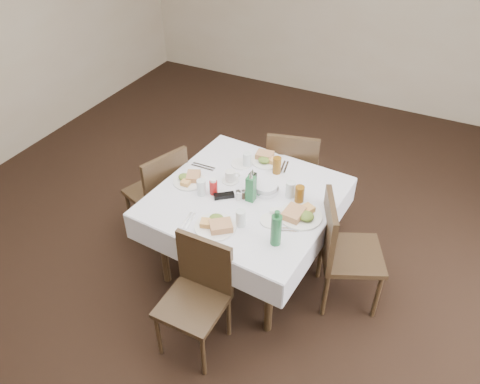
{
  "coord_description": "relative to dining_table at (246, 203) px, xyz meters",
  "views": [
    {
      "loc": [
        1.29,
        -2.42,
        2.93
      ],
      "look_at": [
        0.06,
        0.03,
        0.8
      ],
      "focal_mm": 35.0,
      "sensor_mm": 36.0,
      "label": 1
    }
  ],
  "objects": [
    {
      "name": "meal_west",
      "position": [
        -0.47,
        -0.04,
        0.1
      ],
      "size": [
        0.25,
        0.25,
        0.05
      ],
      "color": "white",
      "rests_on": "dining_table"
    },
    {
      "name": "ground_plane",
      "position": [
        -0.09,
        -0.06,
        -0.68
      ],
      "size": [
        7.0,
        7.0,
        0.0
      ],
      "primitive_type": "plane",
      "color": "black"
    },
    {
      "name": "ketchup_bottle",
      "position": [
        -0.22,
        -0.09,
        0.14
      ],
      "size": [
        0.06,
        0.06,
        0.13
      ],
      "color": "#A91617",
      "rests_on": "dining_table"
    },
    {
      "name": "meal_east",
      "position": [
        0.45,
        -0.06,
        0.11
      ],
      "size": [
        0.31,
        0.31,
        0.07
      ],
      "color": "white",
      "rests_on": "dining_table"
    },
    {
      "name": "cutlery_e",
      "position": [
        0.42,
        -0.23,
        0.09
      ],
      "size": [
        0.17,
        0.11,
        0.01
      ],
      "color": "silver",
      "rests_on": "dining_table"
    },
    {
      "name": "side_plate_a",
      "position": [
        -0.21,
        0.34,
        0.09
      ],
      "size": [
        0.17,
        0.17,
        0.01
      ],
      "color": "white",
      "rests_on": "dining_table"
    },
    {
      "name": "iced_tea_b",
      "position": [
        0.39,
        0.09,
        0.15
      ],
      "size": [
        0.07,
        0.07,
        0.14
      ],
      "color": "brown",
      "rests_on": "dining_table"
    },
    {
      "name": "iced_tea_a",
      "position": [
        0.09,
        0.37,
        0.15
      ],
      "size": [
        0.07,
        0.07,
        0.14
      ],
      "color": "brown",
      "rests_on": "dining_table"
    },
    {
      "name": "meal_north",
      "position": [
        -0.05,
        0.48,
        0.11
      ],
      "size": [
        0.26,
        0.26,
        0.06
      ],
      "color": "white",
      "rests_on": "dining_table"
    },
    {
      "name": "oil_cruet_dark",
      "position": [
        0.02,
        0.06,
        0.17
      ],
      "size": [
        0.05,
        0.05,
        0.21
      ],
      "color": "black",
      "rests_on": "dining_table"
    },
    {
      "name": "sunglasses",
      "position": [
        -0.13,
        -0.1,
        0.1
      ],
      "size": [
        0.15,
        0.13,
        0.03
      ],
      "color": "black",
      "rests_on": "dining_table"
    },
    {
      "name": "water_s",
      "position": [
        0.12,
        -0.32,
        0.15
      ],
      "size": [
        0.07,
        0.07,
        0.13
      ],
      "color": "silver",
      "rests_on": "dining_table"
    },
    {
      "name": "pepper_shaker",
      "position": [
        0.0,
        -0.04,
        0.12
      ],
      "size": [
        0.03,
        0.03,
        0.07
      ],
      "color": "#433226",
      "rests_on": "dining_table"
    },
    {
      "name": "water_n",
      "position": [
        -0.16,
        0.35,
        0.14
      ],
      "size": [
        0.07,
        0.07,
        0.12
      ],
      "color": "silver",
      "rests_on": "dining_table"
    },
    {
      "name": "sugar_caddy",
      "position": [
        0.29,
        -0.1,
        0.1
      ],
      "size": [
        0.09,
        0.07,
        0.04
      ],
      "color": "white",
      "rests_on": "dining_table"
    },
    {
      "name": "meal_south",
      "position": [
        -0.02,
        -0.42,
        0.11
      ],
      "size": [
        0.29,
        0.29,
        0.06
      ],
      "color": "white",
      "rests_on": "dining_table"
    },
    {
      "name": "cutlery_n",
      "position": [
        0.12,
        0.47,
        0.09
      ],
      "size": [
        0.07,
        0.18,
        0.01
      ],
      "color": "silver",
      "rests_on": "dining_table"
    },
    {
      "name": "bread_basket",
      "position": [
        0.12,
        0.1,
        0.11
      ],
      "size": [
        0.2,
        0.2,
        0.07
      ],
      "color": "silver",
      "rests_on": "dining_table"
    },
    {
      "name": "chair_south",
      "position": [
        0.02,
        -0.76,
        -0.18
      ],
      "size": [
        0.41,
        0.41,
        0.87
      ],
      "color": "black",
      "rests_on": "ground"
    },
    {
      "name": "chair_east",
      "position": [
        0.76,
        0.03,
        -0.15
      ],
      "size": [
        0.58,
        0.58,
        0.93
      ],
      "color": "black",
      "rests_on": "ground"
    },
    {
      "name": "cutlery_s",
      "position": [
        -0.23,
        -0.45,
        0.09
      ],
      "size": [
        0.07,
        0.18,
        0.01
      ],
      "color": "silver",
      "rests_on": "dining_table"
    },
    {
      "name": "dining_table",
      "position": [
        0.0,
        0.0,
        0.0
      ],
      "size": [
        1.38,
        1.38,
        0.76
      ],
      "color": "black",
      "rests_on": "ground"
    },
    {
      "name": "chair_west",
      "position": [
        -0.81,
        0.02,
        -0.16
      ],
      "size": [
        0.55,
        0.55,
        0.91
      ],
      "color": "black",
      "rests_on": "ground"
    },
    {
      "name": "room_shell",
      "position": [
        -0.09,
        -0.06,
        1.03
      ],
      "size": [
        6.04,
        7.04,
        2.8
      ],
      "color": "tan",
      "rests_on": "ground"
    },
    {
      "name": "side_plate_b",
      "position": [
        0.29,
        -0.19,
        0.09
      ],
      "size": [
        0.17,
        0.17,
        0.01
      ],
      "color": "white",
      "rests_on": "dining_table"
    },
    {
      "name": "coffee_mug",
      "position": [
        -0.18,
        0.1,
        0.13
      ],
      "size": [
        0.13,
        0.13,
        0.09
      ],
      "color": "white",
      "rests_on": "dining_table"
    },
    {
      "name": "oil_cruet_green",
      "position": [
        0.06,
        -0.04,
        0.19
      ],
      "size": [
        0.06,
        0.06,
        0.26
      ],
      "color": "#206133",
      "rests_on": "dining_table"
    },
    {
      "name": "cutlery_w",
      "position": [
        -0.47,
        0.17,
        0.09
      ],
      "size": [
        0.2,
        0.05,
        0.01
      ],
      "color": "silver",
      "rests_on": "dining_table"
    },
    {
      "name": "chair_north",
      "position": [
        0.08,
        0.78,
        -0.15
      ],
      "size": [
        0.54,
        0.54,
        0.93
      ],
      "color": "black",
      "rests_on": "ground"
    },
    {
      "name": "salt_shaker",
      "position": [
        -0.03,
        -0.08,
        0.12
      ],
      "size": [
        0.04,
        0.04,
        0.08
      ],
      "color": "white",
      "rests_on": "dining_table"
    },
    {
      "name": "green_bottle",
      "position": [
        0.4,
        -0.38,
        0.2
      ],
      "size": [
        0.07,
        0.07,
        0.27
      ],
      "color": "#206133",
      "rests_on": "dining_table"
    },
    {
      "name": "water_e",
      "position": [
        0.3,
        0.13,
        0.15
      ],
      "size": [
        0.07,
        0.07,
        0.13
      ],
      "color": "silver",
      "rests_on": "dining_table"
    },
    {
      "name": "water_w",
      "position": [
        -0.3,
        -0.14,
        0.15
      ],
      "size": [
        0.07,
        0.07,
        0.13
      ],
      "color": "silver",
      "rests_on": "dining_table"
    }
  ]
}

